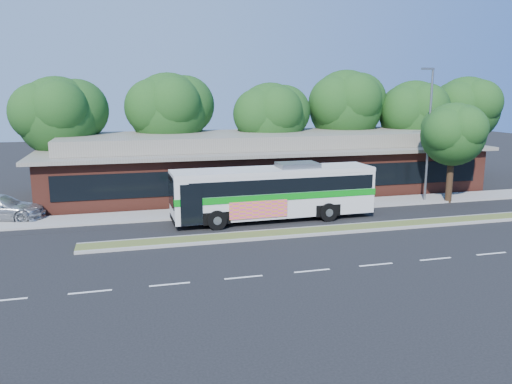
# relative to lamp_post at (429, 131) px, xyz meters

# --- Properties ---
(ground) EXTENTS (120.00, 120.00, 0.00)m
(ground) POSITION_rel_lamp_post_xyz_m (-9.56, -6.00, -4.90)
(ground) COLOR black
(ground) RESTS_ON ground
(median_strip) EXTENTS (26.00, 1.10, 0.15)m
(median_strip) POSITION_rel_lamp_post_xyz_m (-9.56, -5.40, -4.83)
(median_strip) COLOR #4B5725
(median_strip) RESTS_ON ground
(sidewalk) EXTENTS (44.00, 2.60, 0.12)m
(sidewalk) POSITION_rel_lamp_post_xyz_m (-9.56, 0.40, -4.84)
(sidewalk) COLOR gray
(sidewalk) RESTS_ON ground
(parking_lot) EXTENTS (14.00, 12.00, 0.01)m
(parking_lot) POSITION_rel_lamp_post_xyz_m (-27.56, 4.00, -4.90)
(parking_lot) COLOR black
(parking_lot) RESTS_ON ground
(plaza_building) EXTENTS (33.20, 11.20, 4.45)m
(plaza_building) POSITION_rel_lamp_post_xyz_m (-9.56, 6.99, -2.77)
(plaza_building) COLOR maroon
(plaza_building) RESTS_ON ground
(lamp_post) EXTENTS (0.93, 0.18, 9.07)m
(lamp_post) POSITION_rel_lamp_post_xyz_m (0.00, 0.00, 0.00)
(lamp_post) COLOR slate
(lamp_post) RESTS_ON ground
(tree_bg_a) EXTENTS (6.47, 5.80, 8.63)m
(tree_bg_a) POSITION_rel_lamp_post_xyz_m (-24.15, 9.14, 0.97)
(tree_bg_a) COLOR black
(tree_bg_a) RESTS_ON ground
(tree_bg_b) EXTENTS (6.69, 6.00, 9.00)m
(tree_bg_b) POSITION_rel_lamp_post_xyz_m (-16.13, 10.14, 1.24)
(tree_bg_b) COLOR black
(tree_bg_b) RESTS_ON ground
(tree_bg_c) EXTENTS (6.24, 5.60, 8.26)m
(tree_bg_c) POSITION_rel_lamp_post_xyz_m (-8.16, 9.13, 0.69)
(tree_bg_c) COLOR black
(tree_bg_c) RESTS_ON ground
(tree_bg_d) EXTENTS (6.91, 6.20, 9.37)m
(tree_bg_d) POSITION_rel_lamp_post_xyz_m (-1.12, 10.15, 1.52)
(tree_bg_d) COLOR black
(tree_bg_d) RESTS_ON ground
(tree_bg_e) EXTENTS (6.47, 5.80, 8.50)m
(tree_bg_e) POSITION_rel_lamp_post_xyz_m (4.85, 9.14, 0.84)
(tree_bg_e) COLOR black
(tree_bg_e) RESTS_ON ground
(tree_bg_f) EXTENTS (6.69, 6.00, 8.92)m
(tree_bg_f) POSITION_rel_lamp_post_xyz_m (10.87, 10.14, 1.16)
(tree_bg_f) COLOR black
(tree_bg_f) RESTS_ON ground
(transit_bus) EXTENTS (12.10, 3.04, 3.38)m
(transit_bus) POSITION_rel_lamp_post_xyz_m (-11.59, -2.20, -3.02)
(transit_bus) COLOR silver
(transit_bus) RESTS_ON ground
(sidewalk_tree) EXTENTS (4.73, 4.24, 6.81)m
(sidewalk_tree) POSITION_rel_lamp_post_xyz_m (1.74, -0.60, -0.12)
(sidewalk_tree) COLOR black
(sidewalk_tree) RESTS_ON ground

